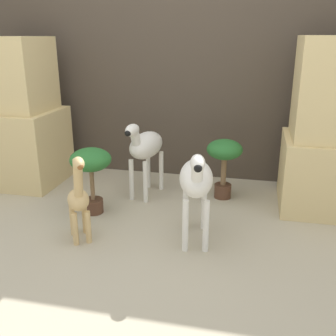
# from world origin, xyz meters

# --- Properties ---
(ground_plane) EXTENTS (14.00, 14.00, 0.00)m
(ground_plane) POSITION_xyz_m (0.00, 0.00, 0.00)
(ground_plane) COLOR #B2A88E
(wall_back) EXTENTS (6.40, 0.08, 2.20)m
(wall_back) POSITION_xyz_m (0.00, 1.59, 1.10)
(wall_back) COLOR #473D33
(wall_back) RESTS_ON ground_plane
(rock_pillar_left) EXTENTS (0.74, 0.63, 1.26)m
(rock_pillar_left) POSITION_xyz_m (-1.31, 1.06, 0.57)
(rock_pillar_left) COLOR #DBC184
(rock_pillar_left) RESTS_ON ground_plane
(zebra_right) EXTENTS (0.28, 0.54, 0.64)m
(zebra_right) POSITION_xyz_m (0.39, 0.33, 0.42)
(zebra_right) COLOR white
(zebra_right) RESTS_ON ground_plane
(zebra_left) EXTENTS (0.29, 0.54, 0.64)m
(zebra_left) POSITION_xyz_m (-0.13, 0.99, 0.42)
(zebra_left) COLOR white
(zebra_left) RESTS_ON ground_plane
(giraffe_figurine) EXTENTS (0.27, 0.34, 0.61)m
(giraffe_figurine) POSITION_xyz_m (-0.33, 0.16, 0.30)
(giraffe_figurine) COLOR tan
(giraffe_figurine) RESTS_ON ground_plane
(potted_palm_front) EXTENTS (0.28, 0.28, 0.49)m
(potted_palm_front) POSITION_xyz_m (0.50, 1.08, 0.35)
(potted_palm_front) COLOR #513323
(potted_palm_front) RESTS_ON ground_plane
(potted_palm_back) EXTENTS (0.30, 0.30, 0.50)m
(potted_palm_back) POSITION_xyz_m (-0.42, 0.58, 0.37)
(potted_palm_back) COLOR #513323
(potted_palm_back) RESTS_ON ground_plane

